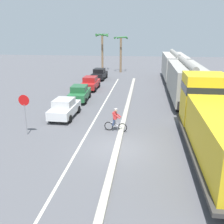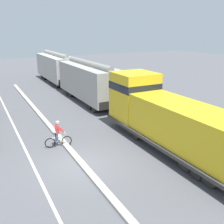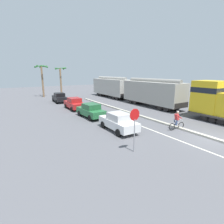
% 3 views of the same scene
% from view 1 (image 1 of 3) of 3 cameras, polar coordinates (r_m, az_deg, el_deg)
% --- Properties ---
extents(ground_plane, '(120.00, 120.00, 0.00)m').
position_cam_1_polar(ground_plane, '(16.53, 1.13, -7.87)').
color(ground_plane, '#56565B').
extents(median_curb, '(0.36, 36.00, 0.16)m').
position_cam_1_polar(median_curb, '(22.06, 2.78, -1.04)').
color(median_curb, '#B2AD9E').
rests_on(median_curb, ground).
extents(lane_stripe, '(0.14, 36.00, 0.01)m').
position_cam_1_polar(lane_stripe, '(22.38, -3.37, -0.98)').
color(lane_stripe, silver).
rests_on(lane_stripe, ground).
extents(locomotive, '(3.10, 11.61, 4.20)m').
position_cam_1_polar(locomotive, '(16.31, 21.47, -2.67)').
color(locomotive, gold).
rests_on(locomotive, ground).
extents(hopper_car_lead, '(2.90, 10.60, 4.18)m').
position_cam_1_polar(hopper_car_lead, '(27.80, 15.71, 6.46)').
color(hopper_car_lead, '#9F9D95').
rests_on(hopper_car_lead, ground).
extents(hopper_car_middle, '(2.90, 10.60, 4.18)m').
position_cam_1_polar(hopper_car_middle, '(39.17, 13.36, 9.67)').
color(hopper_car_middle, '#ADAAA3').
rests_on(hopper_car_middle, ground).
extents(parked_car_white, '(1.90, 4.23, 1.62)m').
position_cam_1_polar(parked_car_white, '(22.28, -10.28, 0.87)').
color(parked_car_white, silver).
rests_on(parked_car_white, ground).
extents(parked_car_green, '(1.98, 4.27, 1.62)m').
position_cam_1_polar(parked_car_green, '(27.39, -7.06, 4.13)').
color(parked_car_green, '#286B3D').
rests_on(parked_car_green, ground).
extents(parked_car_red, '(1.86, 4.21, 1.62)m').
position_cam_1_polar(parked_car_red, '(32.53, -4.70, 6.32)').
color(parked_car_red, red).
rests_on(parked_car_red, ground).
extents(parked_car_black, '(1.97, 4.27, 1.62)m').
position_cam_1_polar(parked_car_black, '(39.30, -2.74, 8.29)').
color(parked_car_black, black).
rests_on(parked_car_black, ground).
extents(cyclist, '(1.70, 0.53, 1.71)m').
position_cam_1_polar(cyclist, '(18.91, 0.74, -1.86)').
color(cyclist, black).
rests_on(cyclist, ground).
extents(stop_sign, '(0.76, 0.08, 2.88)m').
position_cam_1_polar(stop_sign, '(18.88, -18.52, 1.02)').
color(stop_sign, gray).
rests_on(stop_sign, ground).
extents(palm_tree_near, '(2.71, 2.78, 6.64)m').
position_cam_1_polar(palm_tree_near, '(47.36, -2.14, 14.88)').
color(palm_tree_near, '#846647').
rests_on(palm_tree_near, ground).
extents(palm_tree_far, '(2.26, 2.35, 6.20)m').
position_cam_1_polar(palm_tree_far, '(45.63, 1.97, 14.07)').
color(palm_tree_far, '#846647').
rests_on(palm_tree_far, ground).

